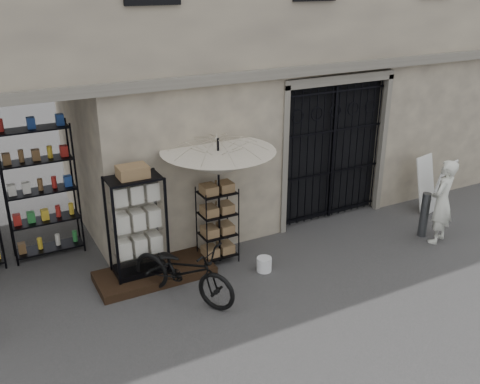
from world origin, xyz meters
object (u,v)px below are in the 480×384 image
wire_rack (218,226)px  market_umbrella (218,156)px  shopkeeper (436,241)px  display_cabinet (138,231)px  white_bucket (264,264)px  easel_sign (434,185)px  bicycle (184,298)px  steel_bollard (424,215)px

wire_rack → market_umbrella: 1.32m
shopkeeper → wire_rack: bearing=-39.8°
display_cabinet → white_bucket: (2.01, -0.77, -0.80)m
market_umbrella → white_bucket: bearing=-52.2°
wire_rack → easel_sign: 5.12m
wire_rack → shopkeeper: (4.15, -1.34, -0.70)m
easel_sign → bicycle: bearing=172.4°
wire_rack → shopkeeper: bearing=-3.8°
wire_rack → bicycle: 1.51m
display_cabinet → bicycle: size_ratio=0.97×
easel_sign → white_bucket: bearing=172.8°
display_cabinet → easel_sign: (6.57, -0.30, -0.30)m
wire_rack → easel_sign: wire_rack is taller
display_cabinet → white_bucket: 2.30m
wire_rack → easel_sign: size_ratio=1.18×
display_cabinet → market_umbrella: 1.84m
steel_bollard → wire_rack: bearing=165.7°
white_bucket → steel_bollard: (3.51, -0.31, 0.33)m
market_umbrella → shopkeeper: 4.78m
white_bucket → easel_sign: (4.55, 0.47, 0.50)m
white_bucket → market_umbrella: bearing=127.8°
white_bucket → steel_bollard: 3.53m
market_umbrella → bicycle: market_umbrella is taller
display_cabinet → easel_sign: display_cabinet is taller
steel_bollard → white_bucket: bearing=175.0°
bicycle → shopkeeper: bicycle is taller
market_umbrella → white_bucket: 2.09m
white_bucket → shopkeeper: size_ratio=0.16×
market_umbrella → white_bucket: (0.54, -0.69, -1.90)m
wire_rack → market_umbrella: market_umbrella is taller
bicycle → shopkeeper: 5.20m
display_cabinet → bicycle: (0.43, -0.90, -0.92)m
bicycle → display_cabinet: bearing=82.7°
market_umbrella → bicycle: bearing=-142.0°
white_bucket → shopkeeper: 3.65m
shopkeeper → easel_sign: bearing=-153.6°
wire_rack → shopkeeper: 4.41m
market_umbrella → steel_bollard: bearing=-13.9°
bicycle → white_bucket: bearing=-28.1°
wire_rack → white_bucket: bearing=-38.7°
white_bucket → steel_bollard: bearing=-5.0°
market_umbrella → easel_sign: (5.09, -0.22, -1.40)m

